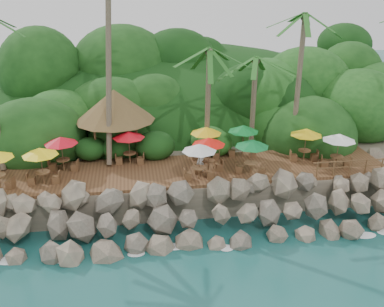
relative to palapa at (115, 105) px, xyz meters
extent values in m
plane|color=#19514F|center=(4.90, -9.90, -5.79)|extent=(140.00, 140.00, 0.00)
cube|color=gray|center=(4.90, 6.10, -4.74)|extent=(32.00, 25.20, 2.10)
ellipsoid|color=#143811|center=(4.90, 13.60, -5.79)|extent=(44.80, 28.00, 15.40)
cube|color=brown|center=(4.90, -3.90, -3.59)|extent=(26.00, 5.00, 0.20)
ellipsoid|color=white|center=(-4.10, -9.60, -5.76)|extent=(1.20, 0.80, 0.06)
ellipsoid|color=white|center=(-1.10, -9.60, -5.76)|extent=(1.20, 0.80, 0.06)
ellipsoid|color=white|center=(1.90, -9.60, -5.76)|extent=(1.20, 0.80, 0.06)
ellipsoid|color=white|center=(4.90, -9.60, -5.76)|extent=(1.20, 0.80, 0.06)
ellipsoid|color=white|center=(7.90, -9.60, -5.76)|extent=(1.20, 0.80, 0.06)
ellipsoid|color=white|center=(10.90, -9.60, -5.76)|extent=(1.20, 0.80, 0.06)
ellipsoid|color=white|center=(13.90, -9.60, -5.76)|extent=(1.20, 0.80, 0.06)
cylinder|color=brown|center=(-0.11, -1.29, 3.56)|extent=(1.26, 3.23, 13.89)
cylinder|color=brown|center=(6.40, -1.23, 0.22)|extent=(0.52, 0.73, 7.42)
ellipsoid|color=#23601E|center=(6.40, -1.23, 3.92)|extent=(6.00, 6.00, 2.40)
cylinder|color=brown|center=(9.80, -0.77, -0.14)|extent=(0.55, 0.89, 6.71)
ellipsoid|color=#23601E|center=(9.80, -0.77, 3.21)|extent=(6.00, 6.00, 2.40)
cylinder|color=brown|center=(12.89, -1.13, 1.27)|extent=(1.06, 1.81, 9.47)
ellipsoid|color=#23601E|center=(12.89, -1.13, 6.04)|extent=(6.00, 6.00, 2.40)
cylinder|color=brown|center=(-1.40, -1.40, -2.29)|extent=(0.16, 0.16, 2.40)
cylinder|color=brown|center=(1.40, -1.40, -2.29)|extent=(0.16, 0.16, 2.40)
cylinder|color=brown|center=(-1.40, 1.40, -2.29)|extent=(0.16, 0.16, 2.40)
cylinder|color=brown|center=(1.40, 1.40, -2.29)|extent=(0.16, 0.16, 2.40)
cone|color=brown|center=(0.00, 0.00, 0.01)|extent=(5.62, 5.62, 2.20)
cylinder|color=brown|center=(12.73, -3.65, -3.11)|extent=(0.08, 0.08, 0.76)
cylinder|color=brown|center=(12.73, -3.65, -2.72)|extent=(0.86, 0.86, 0.05)
cylinder|color=brown|center=(12.73, -3.65, -2.36)|extent=(0.05, 0.05, 2.26)
cone|color=gold|center=(12.73, -3.65, -1.38)|extent=(2.16, 2.16, 0.46)
cube|color=brown|center=(12.01, -3.56, -3.26)|extent=(0.48, 0.48, 0.47)
cube|color=brown|center=(13.44, -3.73, -3.26)|extent=(0.48, 0.48, 0.47)
cube|color=brown|center=(-6.23, -5.13, -3.26)|extent=(0.56, 0.56, 0.47)
cylinder|color=brown|center=(5.88, -4.47, -3.11)|extent=(0.08, 0.08, 0.76)
cylinder|color=brown|center=(5.88, -4.47, -2.72)|extent=(0.86, 0.86, 0.05)
cylinder|color=brown|center=(5.88, -4.47, -2.36)|extent=(0.05, 0.05, 2.26)
cone|color=red|center=(5.88, -4.47, -1.38)|extent=(2.16, 2.16, 0.46)
cube|color=brown|center=(5.17, -4.56, -3.26)|extent=(0.48, 0.48, 0.47)
cube|color=brown|center=(6.60, -4.39, -3.26)|extent=(0.48, 0.48, 0.47)
cylinder|color=brown|center=(-3.41, -2.94, -3.11)|extent=(0.08, 0.08, 0.76)
cylinder|color=brown|center=(-3.41, -2.94, -2.72)|extent=(0.86, 0.86, 0.05)
cylinder|color=brown|center=(-3.41, -2.94, -2.36)|extent=(0.05, 0.05, 2.26)
cone|color=red|center=(-3.41, -2.94, -1.38)|extent=(2.16, 2.16, 0.46)
cube|color=brown|center=(-4.12, -2.82, -3.26)|extent=(0.49, 0.49, 0.47)
cube|color=brown|center=(-2.70, -3.05, -3.26)|extent=(0.49, 0.49, 0.47)
cylinder|color=brown|center=(0.87, -2.41, -3.11)|extent=(0.08, 0.08, 0.76)
cylinder|color=brown|center=(0.87, -2.41, -2.72)|extent=(0.86, 0.86, 0.05)
cylinder|color=brown|center=(0.87, -2.41, -2.36)|extent=(0.05, 0.05, 2.26)
cone|color=red|center=(0.87, -2.41, -1.38)|extent=(2.16, 2.16, 0.46)
cube|color=brown|center=(0.16, -2.31, -3.26)|extent=(0.49, 0.49, 0.47)
cube|color=brown|center=(1.59, -2.51, -3.26)|extent=(0.49, 0.49, 0.47)
cylinder|color=brown|center=(8.50, -5.22, -3.11)|extent=(0.08, 0.08, 0.76)
cylinder|color=brown|center=(8.50, -5.22, -2.72)|extent=(0.86, 0.86, 0.05)
cylinder|color=brown|center=(8.50, -5.22, -2.36)|extent=(0.05, 0.05, 2.26)
cone|color=#0B6A2C|center=(8.50, -5.22, -1.38)|extent=(2.16, 2.16, 0.46)
cube|color=brown|center=(7.83, -4.96, -3.26)|extent=(0.56, 0.56, 0.47)
cube|color=brown|center=(9.18, -5.47, -3.26)|extent=(0.56, 0.56, 0.47)
cylinder|color=brown|center=(14.42, -4.99, -3.11)|extent=(0.08, 0.08, 0.76)
cylinder|color=brown|center=(14.42, -4.99, -2.72)|extent=(0.86, 0.86, 0.05)
cylinder|color=brown|center=(14.42, -4.99, -2.36)|extent=(0.05, 0.05, 2.26)
cone|color=white|center=(14.42, -4.99, -1.38)|extent=(2.16, 2.16, 0.46)
cube|color=brown|center=(13.73, -4.77, -3.26)|extent=(0.54, 0.54, 0.47)
cube|color=brown|center=(15.10, -5.20, -3.26)|extent=(0.54, 0.54, 0.47)
cylinder|color=brown|center=(8.73, -2.30, -3.11)|extent=(0.08, 0.08, 0.76)
cylinder|color=brown|center=(8.73, -2.30, -2.72)|extent=(0.86, 0.86, 0.05)
cylinder|color=brown|center=(8.73, -2.30, -2.36)|extent=(0.05, 0.05, 2.26)
cone|color=#0C7329|center=(8.73, -2.30, -1.38)|extent=(2.16, 2.16, 0.46)
cube|color=brown|center=(8.03, -2.11, -3.26)|extent=(0.53, 0.53, 0.47)
cube|color=brown|center=(9.42, -2.49, -3.26)|extent=(0.53, 0.53, 0.47)
cylinder|color=brown|center=(5.11, -5.50, -3.11)|extent=(0.08, 0.08, 0.76)
cylinder|color=brown|center=(5.11, -5.50, -2.72)|extent=(0.86, 0.86, 0.05)
cylinder|color=brown|center=(5.11, -5.50, -2.36)|extent=(0.05, 0.05, 2.26)
cone|color=silver|center=(5.11, -5.50, -1.38)|extent=(2.16, 2.16, 0.46)
cube|color=brown|center=(4.39, -5.48, -3.26)|extent=(0.44, 0.44, 0.47)
cube|color=brown|center=(5.83, -5.52, -3.26)|extent=(0.44, 0.44, 0.47)
cylinder|color=brown|center=(6.10, -2.32, -3.11)|extent=(0.08, 0.08, 0.76)
cylinder|color=brown|center=(6.10, -2.32, -2.72)|extent=(0.86, 0.86, 0.05)
cylinder|color=brown|center=(6.10, -2.32, -2.36)|extent=(0.05, 0.05, 2.26)
cone|color=yellow|center=(6.10, -2.32, -1.38)|extent=(2.16, 2.16, 0.46)
cube|color=brown|center=(5.38, -2.22, -3.26)|extent=(0.49, 0.49, 0.47)
cube|color=brown|center=(6.81, -2.43, -3.26)|extent=(0.49, 0.49, 0.47)
cylinder|color=brown|center=(-4.37, -4.76, -3.11)|extent=(0.08, 0.08, 0.76)
cylinder|color=brown|center=(-4.37, -4.76, -2.72)|extent=(0.86, 0.86, 0.05)
cylinder|color=brown|center=(-4.37, -4.76, -2.36)|extent=(0.05, 0.05, 2.26)
cone|color=yellow|center=(-4.37, -4.76, -1.38)|extent=(2.16, 2.16, 0.46)
cube|color=brown|center=(-5.09, -4.75, -3.26)|extent=(0.44, 0.44, 0.47)
cube|color=brown|center=(-3.65, -4.76, -3.26)|extent=(0.44, 0.44, 0.47)
cylinder|color=brown|center=(12.53, -6.25, -2.99)|extent=(0.10, 0.10, 1.00)
cylinder|color=brown|center=(13.63, -6.25, -2.99)|extent=(0.10, 0.10, 1.00)
cylinder|color=brown|center=(14.73, -6.25, -2.99)|extent=(0.10, 0.10, 1.00)
cylinder|color=brown|center=(15.83, -6.25, -2.99)|extent=(0.10, 0.10, 1.00)
cylinder|color=brown|center=(16.93, -6.25, -2.99)|extent=(0.10, 0.10, 1.00)
cube|color=brown|center=(15.83, -6.25, -2.54)|extent=(7.20, 0.06, 0.06)
cube|color=brown|center=(15.83, -6.25, -2.94)|extent=(7.20, 0.06, 0.06)
imported|color=white|center=(5.37, -4.41, -2.63)|extent=(0.74, 0.63, 1.73)
camera|label=1|loc=(1.15, -29.18, 7.84)|focal=39.60mm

